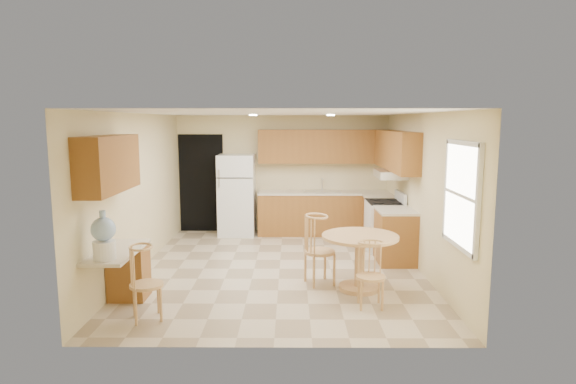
{
  "coord_description": "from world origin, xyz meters",
  "views": [
    {
      "loc": [
        0.18,
        -7.55,
        2.37
      ],
      "look_at": [
        0.13,
        0.3,
        1.22
      ],
      "focal_mm": 30.0,
      "sensor_mm": 36.0,
      "label": 1
    }
  ],
  "objects_px": {
    "refrigerator": "(237,195)",
    "chair_table_b": "(372,270)",
    "stove": "(385,225)",
    "dining_table": "(360,254)",
    "chair_table_a": "(320,244)",
    "chair_desk": "(144,277)",
    "water_crock": "(104,237)"
  },
  "relations": [
    {
      "from": "chair_desk",
      "to": "chair_table_a",
      "type": "bearing_deg",
      "value": 99.53
    },
    {
      "from": "dining_table",
      "to": "chair_table_b",
      "type": "distance_m",
      "value": 0.73
    },
    {
      "from": "chair_table_a",
      "to": "water_crock",
      "type": "height_order",
      "value": "water_crock"
    },
    {
      "from": "chair_desk",
      "to": "chair_table_b",
      "type": "bearing_deg",
      "value": 77.02
    },
    {
      "from": "stove",
      "to": "chair_table_a",
      "type": "relative_size",
      "value": 1.07
    },
    {
      "from": "chair_desk",
      "to": "water_crock",
      "type": "bearing_deg",
      "value": -111.77
    },
    {
      "from": "refrigerator",
      "to": "chair_table_b",
      "type": "distance_m",
      "value": 4.64
    },
    {
      "from": "refrigerator",
      "to": "chair_table_b",
      "type": "bearing_deg",
      "value": -62.25
    },
    {
      "from": "chair_table_b",
      "to": "dining_table",
      "type": "bearing_deg",
      "value": -85.07
    },
    {
      "from": "dining_table",
      "to": "chair_table_b",
      "type": "xyz_separation_m",
      "value": [
        0.05,
        -0.73,
        -0.0
      ]
    },
    {
      "from": "refrigerator",
      "to": "dining_table",
      "type": "xyz_separation_m",
      "value": [
        2.1,
        -3.37,
        -0.33
      ]
    },
    {
      "from": "chair_table_a",
      "to": "water_crock",
      "type": "distance_m",
      "value": 2.93
    },
    {
      "from": "stove",
      "to": "chair_desk",
      "type": "xyz_separation_m",
      "value": [
        -3.47,
        -3.28,
        0.08
      ]
    },
    {
      "from": "chair_table_b",
      "to": "chair_desk",
      "type": "height_order",
      "value": "chair_desk"
    },
    {
      "from": "dining_table",
      "to": "stove",
      "type": "bearing_deg",
      "value": 70.25
    },
    {
      "from": "stove",
      "to": "chair_table_a",
      "type": "height_order",
      "value": "stove"
    },
    {
      "from": "chair_desk",
      "to": "water_crock",
      "type": "height_order",
      "value": "water_crock"
    },
    {
      "from": "chair_table_a",
      "to": "refrigerator",
      "type": "bearing_deg",
      "value": -174.91
    },
    {
      "from": "chair_table_a",
      "to": "chair_desk",
      "type": "xyz_separation_m",
      "value": [
        -2.15,
        -1.29,
        -0.07
      ]
    },
    {
      "from": "stove",
      "to": "water_crock",
      "type": "height_order",
      "value": "water_crock"
    },
    {
      "from": "refrigerator",
      "to": "chair_table_a",
      "type": "distance_m",
      "value": 3.58
    },
    {
      "from": "water_crock",
      "to": "chair_table_a",
      "type": "bearing_deg",
      "value": 26.27
    },
    {
      "from": "water_crock",
      "to": "chair_table_b",
      "type": "bearing_deg",
      "value": 7.15
    },
    {
      "from": "dining_table",
      "to": "chair_table_a",
      "type": "relative_size",
      "value": 1.05
    },
    {
      "from": "stove",
      "to": "dining_table",
      "type": "relative_size",
      "value": 1.02
    },
    {
      "from": "chair_table_b",
      "to": "water_crock",
      "type": "height_order",
      "value": "water_crock"
    },
    {
      "from": "refrigerator",
      "to": "stove",
      "type": "distance_m",
      "value": 3.15
    },
    {
      "from": "chair_table_b",
      "to": "chair_desk",
      "type": "xyz_separation_m",
      "value": [
        -2.75,
        -0.41,
        0.04
      ]
    },
    {
      "from": "dining_table",
      "to": "chair_table_b",
      "type": "bearing_deg",
      "value": -86.09
    },
    {
      "from": "dining_table",
      "to": "chair_desk",
      "type": "height_order",
      "value": "chair_desk"
    },
    {
      "from": "refrigerator",
      "to": "chair_table_a",
      "type": "relative_size",
      "value": 1.66
    },
    {
      "from": "refrigerator",
      "to": "dining_table",
      "type": "distance_m",
      "value": 3.98
    }
  ]
}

